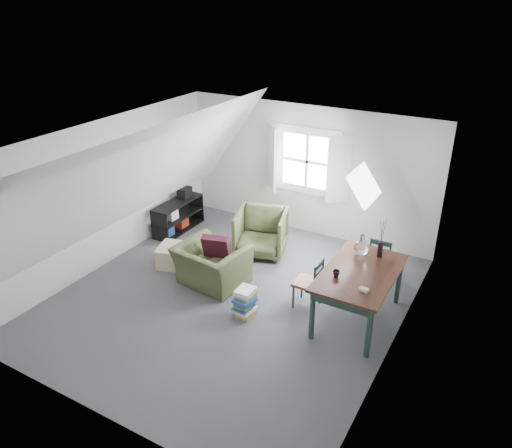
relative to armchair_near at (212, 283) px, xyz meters
The scene contains 24 objects.
floor 0.54m from the armchair_near, 21.12° to the right, with size 5.50×5.50×0.00m, color #49484D.
ceiling 2.56m from the armchair_near, 21.12° to the right, with size 5.50×5.50×0.00m, color white.
wall_back 2.89m from the armchair_near, 78.94° to the left, with size 5.00×5.00×0.00m, color silver.
wall_front 3.24m from the armchair_near, 80.36° to the right, with size 5.00×5.00×0.00m, color silver.
wall_left 2.37m from the armchair_near, behind, with size 5.50×5.50×0.00m, color silver.
wall_right 3.26m from the armchair_near, ahead, with size 5.50×5.50×0.00m, color silver.
slope_left 2.07m from the armchair_near, 169.59° to the right, with size 5.50×5.50×0.00m, color white.
slope_right 2.72m from the armchair_near, ahead, with size 5.50×5.50×0.00m, color white.
dormer_window 2.92m from the armchair_near, 78.61° to the left, with size 1.71×0.35×1.30m.
skylight 2.91m from the armchair_near, 28.37° to the left, with size 0.55×0.75×0.04m, color white.
armchair_near is the anchor object (origin of this frame).
armchair_far 1.33m from the armchair_near, 82.18° to the left, with size 0.87×0.89×0.81m, color #3D4627.
throw_pillow 0.62m from the armchair_near, 90.00° to the left, with size 0.44×0.12×0.44m, color #3D1020.
ottoman 0.95m from the armchair_near, 168.25° to the left, with size 0.53×0.53×0.35m, color beige.
dining_table 2.49m from the armchair_near, ahead, with size 0.97×1.61×0.81m.
demijohn 2.51m from the armchair_near, 17.15° to the left, with size 0.23×0.23×0.32m.
vase_twigs 2.77m from the armchair_near, 17.63° to the left, with size 0.08×0.08×0.60m.
cup 2.28m from the armchair_near, ahead, with size 0.10×0.10×0.09m, color black.
paper_box 2.72m from the armchair_near, ahead, with size 0.12×0.08×0.04m, color white.
dining_chair_far 2.78m from the armchair_near, 30.48° to the left, with size 0.39×0.39×0.83m.
dining_chair_near 1.70m from the armchair_near, ahead, with size 0.38×0.38×0.81m.
media_shelf 2.16m from the armchair_near, 142.87° to the left, with size 0.39×1.18×0.61m.
electronics_box 2.43m from the armchair_near, 137.16° to the left, with size 0.20×0.28×0.22m, color black.
magazine_stack 1.05m from the armchair_near, 27.41° to the right, with size 0.32×0.38×0.43m.
Camera 1 is at (3.57, -5.52, 4.43)m, focal length 35.00 mm.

